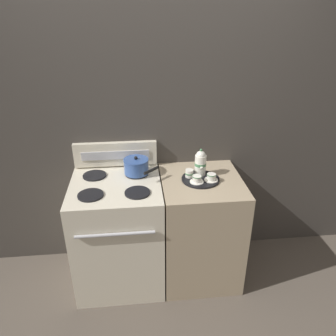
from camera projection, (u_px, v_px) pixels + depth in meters
name	position (u px, v px, depth m)	size (l,w,h in m)	color
ground_plane	(159.00, 272.00, 2.89)	(6.00, 6.00, 0.00)	brown
wall_back	(153.00, 141.00, 2.72)	(6.00, 0.05, 2.20)	#423D38
stove	(119.00, 233.00, 2.66)	(0.69, 0.69, 0.92)	beige
control_panel	(116.00, 154.00, 2.68)	(0.67, 0.05, 0.20)	beige
side_counter	(199.00, 228.00, 2.72)	(0.62, 0.66, 0.91)	tan
saucepan	(136.00, 166.00, 2.57)	(0.27, 0.28, 0.14)	#335193
serving_tray	(201.00, 179.00, 2.51)	(0.29, 0.29, 0.01)	black
teapot	(201.00, 163.00, 2.53)	(0.09, 0.14, 0.22)	white
teacup_left	(197.00, 179.00, 2.45)	(0.11, 0.11, 0.05)	white
teacup_right	(211.00, 177.00, 2.48)	(0.11, 0.11, 0.05)	white
creamer_jug	(189.00, 173.00, 2.52)	(0.06, 0.06, 0.06)	white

